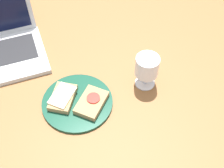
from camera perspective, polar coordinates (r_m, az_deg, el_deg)
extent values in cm
cube|color=brown|center=(109.60, -2.47, -1.77)|extent=(140.00, 140.00, 3.00)
cylinder|color=#144733|center=(105.47, -6.35, -3.37)|extent=(23.81, 23.81, 1.06)
cube|color=#A88456|center=(105.56, -9.01, -2.38)|extent=(12.06, 13.36, 1.92)
cube|color=#F4EAB7|center=(104.55, -9.10, -1.97)|extent=(11.01, 11.17, 0.63)
cube|color=#A88456|center=(103.16, -3.77, -3.41)|extent=(13.70, 13.83, 1.97)
cylinder|color=red|center=(102.69, -3.44, -2.58)|extent=(4.42, 4.42, 0.46)
cylinder|color=white|center=(110.92, 6.03, 0.23)|extent=(7.00, 7.00, 0.40)
cylinder|color=white|center=(108.81, 6.15, 1.12)|extent=(1.14, 1.14, 5.07)
cylinder|color=white|center=(104.19, 6.43, 3.27)|extent=(7.98, 7.98, 7.18)
cylinder|color=white|center=(105.10, 6.37, 2.82)|extent=(7.34, 7.34, 4.71)
cube|color=silver|center=(123.95, -19.53, 4.33)|extent=(32.38, 24.91, 1.79)
cube|color=#232326|center=(124.91, -19.78, 5.34)|extent=(26.55, 13.70, 0.16)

